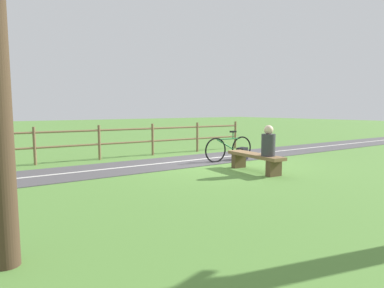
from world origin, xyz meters
name	(u,v)px	position (x,y,z in m)	size (l,w,h in m)	color
ground_plane	(222,163)	(0.00, 0.00, 0.00)	(80.00, 80.00, 0.00)	#548438
paved_path	(71,173)	(0.96, 4.00, 0.01)	(1.95, 36.00, 0.02)	#4C494C
path_centre_line	(71,173)	(0.96, 4.00, 0.02)	(0.10, 32.00, 0.00)	silver
bench	(255,159)	(-1.50, 0.23, 0.31)	(1.74, 0.57, 0.45)	brown
person_seated	(268,143)	(-1.94, 0.27, 0.76)	(0.36, 0.36, 0.72)	#38383D
bicycle	(229,149)	(0.07, -0.34, 0.38)	(0.20, 1.69, 0.90)	black
backpack	(242,154)	(0.01, -0.84, 0.19)	(0.35, 0.41, 0.38)	black
tree_near_bench	(0,64)	(-3.47, 5.83, 1.96)	(1.40, 1.37, 4.35)	#473323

